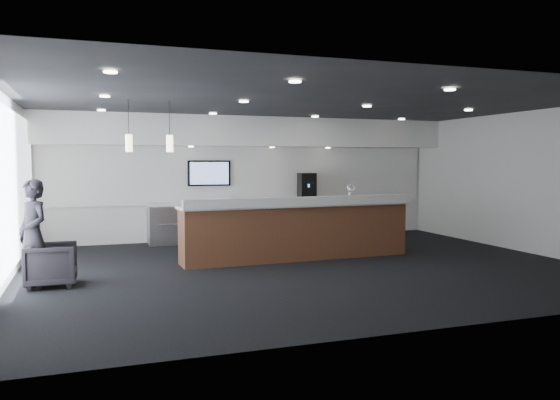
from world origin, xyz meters
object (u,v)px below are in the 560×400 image
object	(u,v)px
service_counter	(297,230)
lounge_guest	(33,234)
armchair	(52,265)
coffee_machine	(307,187)

from	to	relation	value
service_counter	lounge_guest	world-z (taller)	lounge_guest
service_counter	armchair	xyz separation A→B (m)	(-4.45, -0.97, -0.24)
coffee_machine	lounge_guest	world-z (taller)	lounge_guest
service_counter	coffee_machine	distance (m)	3.25
armchair	lounge_guest	size ratio (longest dim) A/B	0.45
service_counter	lounge_guest	size ratio (longest dim) A/B	2.84
service_counter	armchair	size ratio (longest dim) A/B	6.36
coffee_machine	lounge_guest	size ratio (longest dim) A/B	0.42
service_counter	lounge_guest	bearing A→B (deg)	-169.74
coffee_machine	armchair	xyz separation A→B (m)	(-5.81, -3.83, -0.96)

